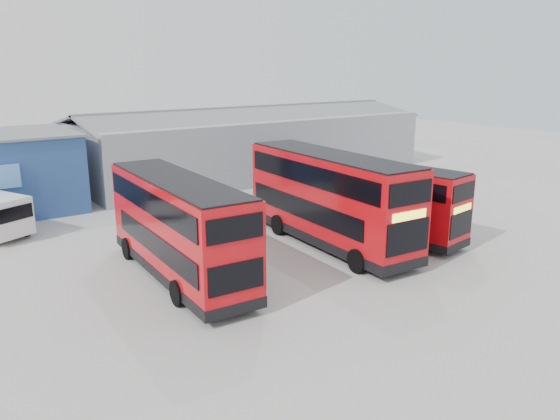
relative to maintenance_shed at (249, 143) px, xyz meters
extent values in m
plane|color=#9C9C97|center=(-8.00, -20.00, -2.60)|extent=(120.00, 120.00, 0.00)
cube|color=#8F949C|center=(0.00, 0.00, -0.10)|extent=(30.00, 12.00, 5.00)
cube|color=slate|center=(0.00, -2.80, 2.65)|extent=(30.50, 6.33, 1.29)
cube|color=slate|center=(0.00, 2.80, 2.65)|extent=(30.50, 6.33, 1.29)
cube|color=red|center=(-16.18, -19.62, -0.16)|extent=(3.16, 10.94, 4.17)
cube|color=black|center=(-16.18, -19.62, -2.04)|extent=(3.21, 10.98, 0.46)
cube|color=black|center=(-14.90, -20.10, -0.65)|extent=(0.55, 9.15, 0.98)
cube|color=black|center=(-17.51, -19.96, -0.65)|extent=(0.55, 9.15, 0.98)
cube|color=black|center=(-14.87, -19.69, 1.10)|extent=(0.61, 10.18, 0.98)
cube|color=black|center=(-17.49, -19.54, 1.10)|extent=(0.61, 10.18, 0.98)
cube|color=black|center=(-15.88, -14.20, -0.75)|extent=(2.32, 0.18, 1.39)
cube|color=black|center=(-15.88, -14.20, 1.10)|extent=(2.32, 0.18, 0.98)
cube|color=#E9FF35|center=(-15.88, -14.19, 0.18)|extent=(1.85, 0.14, 0.36)
cube|color=black|center=(-16.48, -25.03, -0.75)|extent=(2.26, 0.18, 1.13)
cube|color=black|center=(-16.48, -25.03, 1.10)|extent=(2.26, 0.18, 0.93)
cube|color=black|center=(-16.18, -19.62, 1.95)|extent=(3.00, 10.77, 0.10)
cylinder|color=black|center=(-14.74, -15.93, -2.07)|extent=(0.39, 1.09, 1.07)
cylinder|color=black|center=(-17.21, -15.80, -2.07)|extent=(0.39, 1.09, 1.07)
cylinder|color=black|center=(-15.10, -22.41, -2.07)|extent=(0.39, 1.09, 1.07)
cylinder|color=black|center=(-17.56, -22.27, -2.07)|extent=(0.39, 1.09, 1.07)
cube|color=red|center=(-7.66, -19.88, 0.02)|extent=(3.50, 11.73, 4.47)
cube|color=black|center=(-7.66, -19.88, -2.00)|extent=(3.55, 11.78, 0.50)
cube|color=black|center=(-9.03, -19.35, -0.51)|extent=(0.69, 9.80, 1.05)
cube|color=black|center=(-6.23, -19.53, -0.51)|extent=(0.69, 9.80, 1.05)
cube|color=black|center=(-9.05, -19.79, 1.37)|extent=(0.76, 10.90, 1.05)
cube|color=black|center=(-6.26, -19.97, 1.37)|extent=(0.76, 10.90, 1.05)
cube|color=black|center=(-8.03, -25.68, -0.62)|extent=(2.48, 0.22, 1.49)
cube|color=black|center=(-8.03, -25.68, 1.37)|extent=(2.48, 0.22, 1.05)
cube|color=#E9FF35|center=(-8.04, -25.69, 0.37)|extent=(1.98, 0.17, 0.39)
cube|color=black|center=(-7.28, -14.08, -0.62)|extent=(2.42, 0.21, 1.21)
cube|color=black|center=(-7.28, -14.08, 1.37)|extent=(2.42, 0.21, 0.99)
cube|color=black|center=(-7.66, -19.88, 2.27)|extent=(3.33, 11.56, 0.11)
cylinder|color=black|center=(-9.24, -23.81, -2.03)|extent=(0.43, 1.17, 1.15)
cylinder|color=black|center=(-6.60, -23.99, -2.03)|extent=(0.43, 1.17, 1.15)
cylinder|color=black|center=(-8.79, -16.88, -2.03)|extent=(0.43, 1.17, 1.15)
cylinder|color=black|center=(-6.15, -17.05, -2.03)|extent=(0.43, 1.17, 1.15)
cube|color=red|center=(-4.16, -20.33, -0.43)|extent=(3.63, 9.85, 3.71)
cube|color=black|center=(-4.16, -20.33, -2.10)|extent=(3.68, 9.89, 0.41)
cube|color=black|center=(-5.36, -20.13, -0.86)|extent=(1.20, 8.08, 0.87)
cube|color=black|center=(-3.06, -19.80, -0.86)|extent=(1.20, 8.08, 0.87)
cube|color=black|center=(-5.31, -20.49, 0.70)|extent=(1.33, 8.99, 0.87)
cube|color=black|center=(-3.00, -20.16, 0.70)|extent=(1.33, 8.99, 0.87)
cube|color=black|center=(-3.47, -25.11, -0.95)|extent=(2.05, 0.34, 1.24)
cube|color=black|center=(-3.47, -25.11, 0.70)|extent=(2.05, 0.34, 0.87)
cube|color=#E9FF35|center=(-3.47, -25.12, -0.13)|extent=(1.64, 0.27, 0.32)
cube|color=black|center=(-4.84, -15.55, -0.95)|extent=(2.00, 0.33, 1.01)
cube|color=black|center=(-4.84, -15.55, 0.70)|extent=(2.00, 0.33, 0.83)
cube|color=black|center=(-4.16, -20.33, 1.45)|extent=(3.48, 9.70, 0.09)
cylinder|color=black|center=(-4.77, -23.80, -2.13)|extent=(0.43, 0.99, 0.95)
cylinder|color=black|center=(-2.59, -23.48, -2.13)|extent=(0.43, 0.99, 0.95)
cylinder|color=black|center=(-5.59, -18.08, -2.13)|extent=(0.43, 0.99, 0.95)
cylinder|color=black|center=(-3.41, -17.77, -2.13)|extent=(0.43, 0.99, 0.95)
cube|color=#0C1436|center=(-0.16, -14.65, -0.88)|extent=(4.00, 11.55, 2.72)
cube|color=black|center=(-0.16, -14.65, -2.06)|extent=(4.05, 11.59, 0.41)
cube|color=maroon|center=(-0.16, -14.65, -1.37)|extent=(4.04, 11.58, 0.26)
cube|color=black|center=(1.10, -15.12, -0.44)|extent=(1.27, 9.39, 0.98)
cube|color=black|center=(-1.49, -14.79, -0.44)|extent=(1.27, 9.39, 0.98)
cube|color=black|center=(0.57, -9.02, -0.70)|extent=(2.30, 0.35, 1.34)
cube|color=black|center=(-0.89, -20.28, -0.70)|extent=(2.25, 0.34, 1.13)
cylinder|color=black|center=(1.58, -10.83, -2.07)|extent=(0.46, 1.10, 1.07)
cylinder|color=black|center=(-0.86, -10.51, -2.07)|extent=(0.46, 1.10, 1.07)
cylinder|color=black|center=(0.66, -17.97, -2.07)|extent=(0.46, 1.10, 1.07)
cylinder|color=black|center=(-1.79, -17.65, -2.07)|extent=(0.46, 1.10, 1.07)
cube|color=black|center=(-21.16, -10.12, -0.90)|extent=(1.82, 0.86, 0.77)
cube|color=black|center=(-20.55, -8.74, -0.90)|extent=(0.46, 0.92, 0.66)
cylinder|color=black|center=(-20.56, -8.87, -2.21)|extent=(0.56, 0.83, 0.79)
camera|label=1|loc=(-25.98, -41.06, 6.73)|focal=35.00mm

